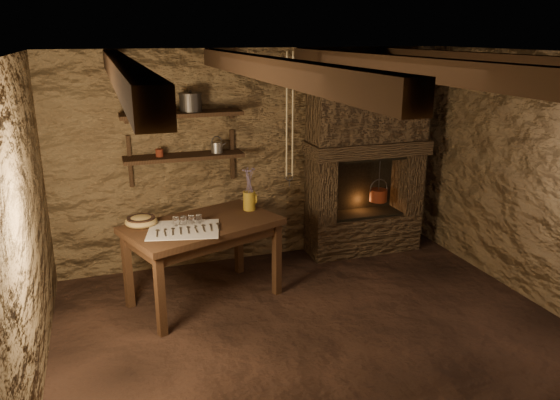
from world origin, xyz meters
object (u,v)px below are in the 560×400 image
object	(u,v)px
stoneware_jug	(249,192)
iron_stockpot	(191,103)
red_pot	(378,194)
wooden_bowl	(141,221)
work_table	(204,259)

from	to	relation	value
stoneware_jug	iron_stockpot	xyz separation A→B (m)	(-0.47, 0.52, 0.85)
stoneware_jug	red_pot	size ratio (longest dim) A/B	0.82
stoneware_jug	iron_stockpot	world-z (taller)	iron_stockpot
stoneware_jug	iron_stockpot	bearing A→B (deg)	140.14
iron_stockpot	wooden_bowl	bearing A→B (deg)	-133.94
work_table	stoneware_jug	distance (m)	0.82
wooden_bowl	iron_stockpot	distance (m)	1.35
stoneware_jug	red_pot	xyz separation A→B (m)	(1.70, 0.40, -0.30)
work_table	wooden_bowl	distance (m)	0.70
iron_stockpot	stoneware_jug	bearing A→B (deg)	-47.97
wooden_bowl	iron_stockpot	world-z (taller)	iron_stockpot
wooden_bowl	stoneware_jug	bearing A→B (deg)	6.72
work_table	red_pot	distance (m)	2.35
work_table	iron_stockpot	xyz separation A→B (m)	(0.07, 0.76, 1.42)
stoneware_jug	wooden_bowl	bearing A→B (deg)	-165.18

